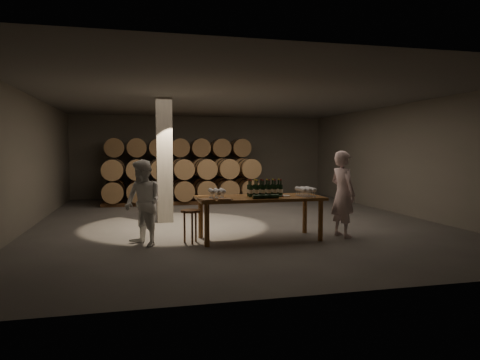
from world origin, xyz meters
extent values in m
plane|color=#4F4D4A|center=(0.00, 0.00, 0.00)|extent=(12.00, 12.00, 0.00)
plane|color=#605E59|center=(0.00, 0.00, 3.20)|extent=(12.00, 12.00, 0.00)
plane|color=slate|center=(0.00, 6.00, 1.60)|extent=(10.00, 0.00, 10.00)
plane|color=slate|center=(0.00, -6.00, 1.60)|extent=(10.00, 0.00, 10.00)
plane|color=slate|center=(-5.00, 0.00, 1.60)|extent=(0.00, 12.00, 12.00)
plane|color=slate|center=(5.00, 0.00, 1.60)|extent=(0.00, 12.00, 12.00)
cube|color=slate|center=(-1.80, 0.20, 1.60)|extent=(0.40, 0.40, 3.20)
cylinder|color=brown|center=(-1.18, -2.93, 0.42)|extent=(0.10, 0.10, 0.84)
cylinder|color=brown|center=(1.18, -2.93, 0.42)|extent=(0.10, 0.10, 0.84)
cylinder|color=brown|center=(-1.18, -2.07, 0.42)|extent=(0.10, 0.10, 0.84)
cylinder|color=brown|center=(1.18, -2.07, 0.42)|extent=(0.10, 0.10, 0.84)
cube|color=brown|center=(0.00, -2.50, 0.87)|extent=(2.60, 1.10, 0.06)
cube|color=#57321D|center=(-0.96, 4.90, 0.06)|extent=(5.48, 0.10, 0.12)
cube|color=#57321D|center=(-0.96, 5.50, 0.06)|extent=(5.48, 0.10, 0.12)
cylinder|color=#A37949|center=(-3.30, 5.20, 0.47)|extent=(0.70, 0.95, 0.70)
cylinder|color=black|center=(-3.30, 4.94, 0.47)|extent=(0.73, 0.04, 0.73)
cylinder|color=black|center=(-3.30, 5.46, 0.47)|extent=(0.73, 0.04, 0.73)
cylinder|color=#A37949|center=(-2.52, 5.20, 0.47)|extent=(0.70, 0.95, 0.70)
cylinder|color=black|center=(-2.52, 4.94, 0.47)|extent=(0.73, 0.04, 0.73)
cylinder|color=black|center=(-2.52, 5.46, 0.47)|extent=(0.73, 0.04, 0.73)
cylinder|color=#A37949|center=(-1.74, 5.20, 0.47)|extent=(0.70, 0.95, 0.70)
cylinder|color=black|center=(-1.74, 4.94, 0.47)|extent=(0.73, 0.04, 0.73)
cylinder|color=black|center=(-1.74, 5.46, 0.47)|extent=(0.73, 0.04, 0.73)
cylinder|color=#A37949|center=(-0.96, 5.20, 0.47)|extent=(0.70, 0.95, 0.70)
cylinder|color=black|center=(-0.96, 4.94, 0.47)|extent=(0.73, 0.04, 0.73)
cylinder|color=black|center=(-0.96, 5.46, 0.47)|extent=(0.73, 0.04, 0.73)
cylinder|color=#A37949|center=(-0.18, 5.20, 0.47)|extent=(0.70, 0.95, 0.70)
cylinder|color=black|center=(-0.18, 4.94, 0.47)|extent=(0.73, 0.04, 0.73)
cylinder|color=black|center=(-0.18, 5.46, 0.47)|extent=(0.73, 0.04, 0.73)
cylinder|color=#A37949|center=(0.60, 5.20, 0.47)|extent=(0.70, 0.95, 0.70)
cylinder|color=black|center=(0.60, 4.94, 0.47)|extent=(0.73, 0.04, 0.73)
cylinder|color=black|center=(0.60, 5.46, 0.47)|extent=(0.73, 0.04, 0.73)
cylinder|color=#A37949|center=(1.38, 5.20, 0.47)|extent=(0.70, 0.95, 0.70)
cylinder|color=black|center=(1.38, 4.94, 0.47)|extent=(0.73, 0.04, 0.73)
cylinder|color=black|center=(1.38, 5.46, 0.47)|extent=(0.73, 0.04, 0.73)
cylinder|color=#A37949|center=(-3.30, 5.20, 1.21)|extent=(0.70, 0.95, 0.70)
cylinder|color=black|center=(-3.30, 4.94, 1.21)|extent=(0.73, 0.04, 0.73)
cylinder|color=black|center=(-3.30, 5.46, 1.21)|extent=(0.73, 0.04, 0.73)
cylinder|color=#A37949|center=(-2.52, 5.20, 1.21)|extent=(0.70, 0.95, 0.70)
cylinder|color=black|center=(-2.52, 4.94, 1.21)|extent=(0.73, 0.04, 0.73)
cylinder|color=black|center=(-2.52, 5.46, 1.21)|extent=(0.73, 0.04, 0.73)
cylinder|color=#A37949|center=(-1.74, 5.20, 1.21)|extent=(0.70, 0.95, 0.70)
cylinder|color=black|center=(-1.74, 4.94, 1.21)|extent=(0.73, 0.04, 0.73)
cylinder|color=black|center=(-1.74, 5.46, 1.21)|extent=(0.73, 0.04, 0.73)
cylinder|color=#A37949|center=(-0.96, 5.20, 1.21)|extent=(0.70, 0.95, 0.70)
cylinder|color=black|center=(-0.96, 4.94, 1.21)|extent=(0.73, 0.04, 0.73)
cylinder|color=black|center=(-0.96, 5.46, 1.21)|extent=(0.73, 0.04, 0.73)
cylinder|color=#A37949|center=(-0.18, 5.20, 1.21)|extent=(0.70, 0.95, 0.70)
cylinder|color=black|center=(-0.18, 4.94, 1.21)|extent=(0.73, 0.04, 0.73)
cylinder|color=black|center=(-0.18, 5.46, 1.21)|extent=(0.73, 0.04, 0.73)
cylinder|color=#A37949|center=(0.60, 5.20, 1.21)|extent=(0.70, 0.95, 0.70)
cylinder|color=black|center=(0.60, 4.94, 1.21)|extent=(0.73, 0.04, 0.73)
cylinder|color=black|center=(0.60, 5.46, 1.21)|extent=(0.73, 0.04, 0.73)
cylinder|color=#A37949|center=(1.38, 5.20, 1.21)|extent=(0.70, 0.95, 0.70)
cylinder|color=black|center=(1.38, 4.94, 1.21)|extent=(0.73, 0.04, 0.73)
cylinder|color=black|center=(1.38, 5.46, 1.21)|extent=(0.73, 0.04, 0.73)
cylinder|color=#A37949|center=(-3.30, 5.20, 1.95)|extent=(0.70, 0.95, 0.70)
cylinder|color=black|center=(-3.30, 4.94, 1.95)|extent=(0.73, 0.04, 0.73)
cylinder|color=black|center=(-3.30, 5.46, 1.95)|extent=(0.73, 0.04, 0.73)
cylinder|color=#A37949|center=(-2.52, 5.20, 1.95)|extent=(0.70, 0.95, 0.70)
cylinder|color=black|center=(-2.52, 4.94, 1.95)|extent=(0.73, 0.04, 0.73)
cylinder|color=black|center=(-2.52, 5.46, 1.95)|extent=(0.73, 0.04, 0.73)
cylinder|color=#A37949|center=(-1.74, 5.20, 1.95)|extent=(0.70, 0.95, 0.70)
cylinder|color=black|center=(-1.74, 4.94, 1.95)|extent=(0.73, 0.04, 0.73)
cylinder|color=black|center=(-1.74, 5.46, 1.95)|extent=(0.73, 0.04, 0.73)
cylinder|color=#A37949|center=(-0.96, 5.20, 1.95)|extent=(0.70, 0.95, 0.70)
cylinder|color=black|center=(-0.96, 4.94, 1.95)|extent=(0.73, 0.04, 0.73)
cylinder|color=black|center=(-0.96, 5.46, 1.95)|extent=(0.73, 0.04, 0.73)
cylinder|color=#A37949|center=(-0.18, 5.20, 1.95)|extent=(0.70, 0.95, 0.70)
cylinder|color=black|center=(-0.18, 4.94, 1.95)|extent=(0.73, 0.04, 0.73)
cylinder|color=black|center=(-0.18, 5.46, 1.95)|extent=(0.73, 0.04, 0.73)
cylinder|color=#A37949|center=(0.60, 5.20, 1.95)|extent=(0.70, 0.95, 0.70)
cylinder|color=black|center=(0.60, 4.94, 1.95)|extent=(0.73, 0.04, 0.73)
cylinder|color=black|center=(0.60, 5.46, 1.95)|extent=(0.73, 0.04, 0.73)
cylinder|color=#A37949|center=(1.38, 5.20, 1.95)|extent=(0.70, 0.95, 0.70)
cylinder|color=black|center=(1.38, 4.94, 1.95)|extent=(0.73, 0.04, 0.73)
cylinder|color=black|center=(1.38, 5.46, 1.95)|extent=(0.73, 0.04, 0.73)
cube|color=#57321D|center=(-0.96, 3.50, 0.06)|extent=(5.48, 0.10, 0.12)
cube|color=#57321D|center=(-0.96, 4.10, 0.06)|extent=(5.48, 0.10, 0.12)
cylinder|color=#A37949|center=(-3.30, 3.80, 0.47)|extent=(0.70, 0.95, 0.70)
cylinder|color=black|center=(-3.30, 3.54, 0.47)|extent=(0.73, 0.04, 0.73)
cylinder|color=black|center=(-3.30, 4.06, 0.47)|extent=(0.73, 0.04, 0.73)
cylinder|color=#A37949|center=(-2.52, 3.80, 0.47)|extent=(0.70, 0.95, 0.70)
cylinder|color=black|center=(-2.52, 3.54, 0.47)|extent=(0.73, 0.04, 0.73)
cylinder|color=black|center=(-2.52, 4.06, 0.47)|extent=(0.73, 0.04, 0.73)
cylinder|color=#A37949|center=(-1.74, 3.80, 0.47)|extent=(0.70, 0.95, 0.70)
cylinder|color=black|center=(-1.74, 3.54, 0.47)|extent=(0.73, 0.04, 0.73)
cylinder|color=black|center=(-1.74, 4.06, 0.47)|extent=(0.73, 0.04, 0.73)
cylinder|color=#A37949|center=(-0.96, 3.80, 0.47)|extent=(0.70, 0.95, 0.70)
cylinder|color=black|center=(-0.96, 3.54, 0.47)|extent=(0.73, 0.04, 0.73)
cylinder|color=black|center=(-0.96, 4.06, 0.47)|extent=(0.73, 0.04, 0.73)
cylinder|color=#A37949|center=(-0.18, 3.80, 0.47)|extent=(0.70, 0.95, 0.70)
cylinder|color=black|center=(-0.18, 3.54, 0.47)|extent=(0.73, 0.04, 0.73)
cylinder|color=black|center=(-0.18, 4.06, 0.47)|extent=(0.73, 0.04, 0.73)
cylinder|color=#A37949|center=(0.60, 3.80, 0.47)|extent=(0.70, 0.95, 0.70)
cylinder|color=black|center=(0.60, 3.54, 0.47)|extent=(0.73, 0.04, 0.73)
cylinder|color=black|center=(0.60, 4.06, 0.47)|extent=(0.73, 0.04, 0.73)
cylinder|color=#A37949|center=(1.38, 3.80, 0.47)|extent=(0.70, 0.95, 0.70)
cylinder|color=black|center=(1.38, 3.54, 0.47)|extent=(0.73, 0.04, 0.73)
cylinder|color=black|center=(1.38, 4.06, 0.47)|extent=(0.73, 0.04, 0.73)
cylinder|color=#A37949|center=(-3.30, 3.80, 1.21)|extent=(0.70, 0.95, 0.70)
cylinder|color=black|center=(-3.30, 3.54, 1.21)|extent=(0.73, 0.04, 0.73)
cylinder|color=black|center=(-3.30, 4.06, 1.21)|extent=(0.73, 0.04, 0.73)
cylinder|color=#A37949|center=(-2.52, 3.80, 1.21)|extent=(0.70, 0.95, 0.70)
cylinder|color=black|center=(-2.52, 3.54, 1.21)|extent=(0.73, 0.04, 0.73)
cylinder|color=black|center=(-2.52, 4.06, 1.21)|extent=(0.73, 0.04, 0.73)
cylinder|color=#A37949|center=(-1.74, 3.80, 1.21)|extent=(0.70, 0.95, 0.70)
cylinder|color=black|center=(-1.74, 3.54, 1.21)|extent=(0.73, 0.04, 0.73)
cylinder|color=black|center=(-1.74, 4.06, 1.21)|extent=(0.73, 0.04, 0.73)
cylinder|color=#A37949|center=(-0.96, 3.80, 1.21)|extent=(0.70, 0.95, 0.70)
cylinder|color=black|center=(-0.96, 3.54, 1.21)|extent=(0.73, 0.04, 0.73)
cylinder|color=black|center=(-0.96, 4.06, 1.21)|extent=(0.73, 0.04, 0.73)
cylinder|color=#A37949|center=(-0.18, 3.80, 1.21)|extent=(0.70, 0.95, 0.70)
cylinder|color=black|center=(-0.18, 3.54, 1.21)|extent=(0.73, 0.04, 0.73)
cylinder|color=black|center=(-0.18, 4.06, 1.21)|extent=(0.73, 0.04, 0.73)
cylinder|color=#A37949|center=(0.60, 3.80, 1.21)|extent=(0.70, 0.95, 0.70)
cylinder|color=black|center=(0.60, 3.54, 1.21)|extent=(0.73, 0.04, 0.73)
cylinder|color=black|center=(0.60, 4.06, 1.21)|extent=(0.73, 0.04, 0.73)
cylinder|color=#A37949|center=(1.38, 3.80, 1.21)|extent=(0.70, 0.95, 0.70)
cylinder|color=black|center=(1.38, 3.54, 1.21)|extent=(0.73, 0.04, 0.73)
cylinder|color=black|center=(1.38, 4.06, 1.21)|extent=(0.73, 0.04, 0.73)
cylinder|color=black|center=(-0.20, -2.52, 1.02)|extent=(0.09, 0.09, 0.24)
cylinder|color=silver|center=(-0.20, -2.52, 1.01)|extent=(0.09, 0.09, 0.08)
cylinder|color=black|center=(-0.20, -2.52, 1.19)|extent=(0.03, 0.03, 0.10)
cylinder|color=yellow|center=(-0.20, -2.52, 1.25)|extent=(0.04, 0.04, 0.03)
cylinder|color=black|center=(-0.20, -2.37, 1.02)|extent=(0.09, 0.09, 0.24)
cylinder|color=silver|center=(-0.20, -2.37, 1.01)|extent=(0.09, 0.09, 0.08)
cylinder|color=black|center=(-0.20, -2.37, 1.19)|extent=(0.03, 0.03, 0.10)
cylinder|color=maroon|center=(-0.20, -2.37, 1.25)|extent=(0.04, 0.04, 0.03)
cylinder|color=black|center=(-0.07, -2.52, 1.02)|extent=(0.09, 0.09, 0.24)
cylinder|color=silver|center=(-0.07, -2.52, 1.01)|extent=(0.09, 0.09, 0.08)
cylinder|color=black|center=(-0.07, -2.52, 1.19)|extent=(0.03, 0.03, 0.10)
cylinder|color=maroon|center=(-0.07, -2.52, 1.25)|extent=(0.04, 0.04, 0.03)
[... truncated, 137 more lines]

